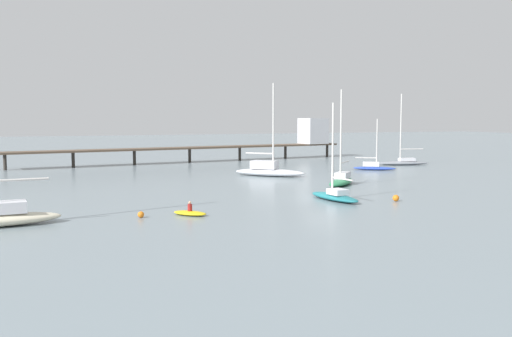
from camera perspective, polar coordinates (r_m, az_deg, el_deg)
The scene contains 10 objects.
ground_plane at distance 54.64m, azimuth 6.53°, elevation -3.02°, with size 400.00×400.00×0.00m, color gray.
pier at distance 104.39m, azimuth 0.86°, elevation 3.14°, with size 60.83×11.06×7.62m.
sailboat_white at distance 74.62m, azimuth 1.29°, elevation -0.14°, with size 8.91×8.68×12.27m.
sailboat_gray at distance 95.00m, azimuth 14.73°, elevation 0.74°, with size 8.76×4.23×11.59m.
sailboat_blue at distance 84.86m, azimuth 11.86°, elevation 0.23°, with size 5.97×4.72×7.59m.
sailboat_teal at distance 53.40m, azimuth 8.01°, elevation -2.63°, with size 2.60×7.09×9.17m.
sailboat_green at distance 65.39m, azimuth 8.68°, elevation -1.07°, with size 6.53×6.35×10.94m.
dinghy_yellow at distance 45.21m, azimuth -6.73°, elevation -4.48°, with size 2.93×3.07×1.14m.
mooring_buoy_near at distance 53.88m, azimuth 14.03°, elevation -2.93°, with size 0.61×0.61×0.61m, color orange.
mooring_buoy_far at distance 44.70m, azimuth -11.62°, elevation -4.61°, with size 0.51×0.51×0.51m, color orange.
Camera 1 is at (-26.10, -47.36, 7.81)m, focal length 39.35 mm.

